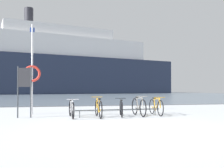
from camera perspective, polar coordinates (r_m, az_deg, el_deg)
name	(u,v)px	position (r m, az deg, el deg)	size (l,w,h in m)	color
ground	(66,94)	(60.96, -10.34, -2.23)	(80.00, 132.00, 0.08)	silver
bike_rack	(119,110)	(10.55, 1.53, -5.84)	(3.60, 0.24, 0.31)	#4C5156
bicycle_0	(72,109)	(10.26, -9.04, -5.55)	(0.46, 1.71, 0.75)	black
bicycle_1	(99,108)	(10.19, -3.03, -5.43)	(0.46, 1.69, 0.82)	black
bicycle_2	(121,108)	(10.64, 2.05, -5.42)	(0.51, 1.69, 0.74)	black
bicycle_3	(139,107)	(10.90, 5.98, -5.08)	(0.46, 1.74, 0.85)	black
bicycle_4	(156,107)	(11.29, 9.80, -5.03)	(0.46, 1.71, 0.79)	black
info_sign	(24,83)	(10.62, -18.98, 0.22)	(0.55, 0.08, 2.02)	#33383D
rescue_post	(32,71)	(12.01, -17.43, 2.71)	(0.76, 0.12, 4.05)	silver
ferry_ship	(63,66)	(64.18, -10.92, 3.88)	(58.41, 25.07, 20.06)	#232D47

